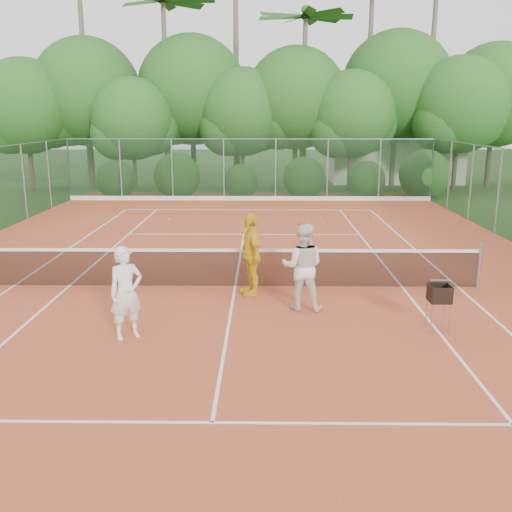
{
  "coord_description": "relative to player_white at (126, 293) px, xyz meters",
  "views": [
    {
      "loc": [
        0.7,
        -13.43,
        4.11
      ],
      "look_at": [
        0.53,
        -1.2,
        1.1
      ],
      "focal_mm": 40.0,
      "sensor_mm": 36.0,
      "label": 1
    }
  ],
  "objects": [
    {
      "name": "court_markings",
      "position": [
        1.86,
        3.3,
        -0.88
      ],
      "size": [
        11.03,
        23.83,
        0.01
      ],
      "color": "white",
      "rests_on": "clay_court"
    },
    {
      "name": "player_white",
      "position": [
        0.0,
        0.0,
        0.0
      ],
      "size": [
        0.77,
        0.71,
        1.76
      ],
      "primitive_type": "imported",
      "rotation": [
        0.0,
        0.0,
        0.58
      ],
      "color": "white",
      "rests_on": "clay_court"
    },
    {
      "name": "ground",
      "position": [
        1.86,
        3.3,
        -0.9
      ],
      "size": [
        120.0,
        120.0,
        0.0
      ],
      "primitive_type": "plane",
      "color": "#23491A",
      "rests_on": "ground"
    },
    {
      "name": "player_center_grp",
      "position": [
        3.4,
        1.69,
        0.07
      ],
      "size": [
        1.01,
        0.83,
        1.93
      ],
      "color": "white",
      "rests_on": "clay_court"
    },
    {
      "name": "stray_ball_b",
      "position": [
        4.89,
        12.96,
        -0.85
      ],
      "size": [
        0.07,
        0.07,
        0.07
      ],
      "primitive_type": "sphere",
      "color": "#EBF037",
      "rests_on": "clay_court"
    },
    {
      "name": "tennis_net",
      "position": [
        1.86,
        3.3,
        -0.37
      ],
      "size": [
        11.97,
        0.1,
        1.1
      ],
      "color": "gray",
      "rests_on": "clay_court"
    },
    {
      "name": "tropical_treeline",
      "position": [
        3.3,
        23.53,
        4.21
      ],
      "size": [
        32.1,
        8.49,
        15.03
      ],
      "color": "brown",
      "rests_on": "ground"
    },
    {
      "name": "ball_hopper",
      "position": [
        5.99,
        0.5,
        -0.17
      ],
      "size": [
        0.39,
        0.39,
        0.9
      ],
      "rotation": [
        0.0,
        0.0,
        -0.43
      ],
      "color": "gray",
      "rests_on": "clay_court"
    },
    {
      "name": "stray_ball_c",
      "position": [
        7.08,
        12.96,
        -0.85
      ],
      "size": [
        0.07,
        0.07,
        0.07
      ],
      "primitive_type": "sphere",
      "color": "#C7EA36",
      "rests_on": "clay_court"
    },
    {
      "name": "clay_court",
      "position": [
        1.86,
        3.3,
        -0.89
      ],
      "size": [
        18.0,
        36.0,
        0.02
      ],
      "primitive_type": "cube",
      "color": "#B94D2A",
      "rests_on": "ground"
    },
    {
      "name": "stray_ball_a",
      "position": [
        -1.28,
        12.57,
        -0.85
      ],
      "size": [
        0.07,
        0.07,
        0.07
      ],
      "primitive_type": "sphere",
      "color": "#CDEA36",
      "rests_on": "clay_court"
    },
    {
      "name": "club_building",
      "position": [
        10.86,
        27.3,
        0.6
      ],
      "size": [
        8.0,
        5.0,
        3.0
      ],
      "primitive_type": "cube",
      "color": "beige",
      "rests_on": "ground"
    },
    {
      "name": "fence_back",
      "position": [
        1.86,
        18.3,
        0.62
      ],
      "size": [
        18.07,
        0.07,
        3.0
      ],
      "color": "#19381E",
      "rests_on": "clay_court"
    },
    {
      "name": "player_yellow",
      "position": [
        2.27,
        2.74,
        0.09
      ],
      "size": [
        0.8,
        1.23,
        1.94
      ],
      "primitive_type": "imported",
      "rotation": [
        0.0,
        0.0,
        -1.26
      ],
      "color": "yellow",
      "rests_on": "clay_court"
    }
  ]
}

